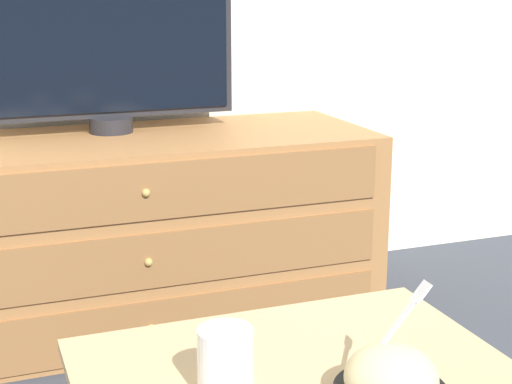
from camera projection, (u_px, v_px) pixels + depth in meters
ground_plane at (105, 288)px, 2.85m from camera, size 12.00×12.00×0.00m
dresser at (128, 232)px, 2.49m from camera, size 1.57×0.60×0.61m
tv at (106, 34)px, 2.43m from camera, size 0.81×0.14×0.60m
drink_cup at (226, 367)px, 1.22m from camera, size 0.09×0.09×0.11m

